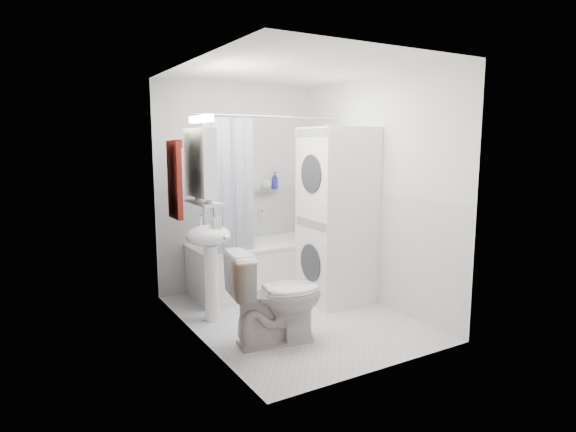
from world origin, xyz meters
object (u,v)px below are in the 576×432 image
toilet (276,297)px  bathtub (258,265)px  washer_dryer (337,216)px  sink (209,250)px

toilet → bathtub: bearing=-11.3°
washer_dryer → toilet: (-1.13, -0.66, -0.54)m
washer_dryer → toilet: size_ratio=2.28×
bathtub → sink: size_ratio=1.47×
bathtub → washer_dryer: washer_dryer is taller
toilet → sink: bearing=31.1°
washer_dryer → bathtub: bearing=134.7°
bathtub → washer_dryer: size_ratio=0.81×
toilet → washer_dryer: bearing=-50.0°
bathtub → sink: 1.08m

